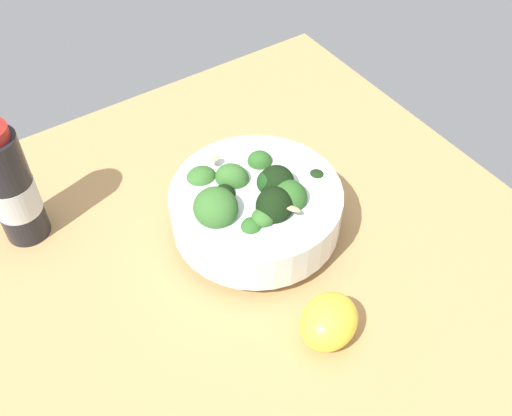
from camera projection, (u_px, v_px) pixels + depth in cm
name	position (u px, v px, depth cm)	size (l,w,h in cm)	color
ground_plane	(248.00, 250.00, 70.70)	(63.83, 63.83, 3.24)	tan
bowl_of_broccoli	(255.00, 206.00, 67.18)	(19.11, 19.11, 10.07)	white
lemon_wedge	(330.00, 321.00, 59.62)	(6.63, 5.47, 4.69)	yellow
bottle_tall	(11.00, 188.00, 65.30)	(5.10, 5.10, 15.46)	black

